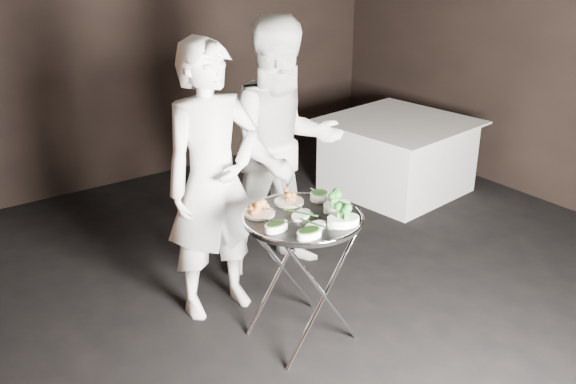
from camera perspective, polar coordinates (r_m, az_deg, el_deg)
floor at (r=4.16m, az=5.91°, el=-13.72°), size 6.00×7.00×0.05m
wall_back at (r=6.47m, az=-15.22°, el=13.61°), size 6.00×0.05×3.00m
tray_stand at (r=3.97m, az=1.28°, el=-7.15°), size 0.57×0.48×0.83m
serving_tray at (r=3.80m, az=1.33°, el=-2.31°), size 0.72×0.72×0.04m
potato_plate_a at (r=3.81m, az=-2.55°, el=-1.62°), size 0.18×0.18×0.07m
potato_plate_b at (r=3.96m, az=0.09°, el=-0.58°), size 0.18×0.18×0.07m
greens_bowl at (r=4.01m, az=2.85°, el=-0.26°), size 0.13×0.13×0.07m
asparagus_plate_a at (r=3.78m, az=1.16°, el=-1.98°), size 0.20×0.16×0.03m
asparagus_plate_b at (r=3.65m, az=2.43°, el=-2.97°), size 0.18×0.13×0.03m
spinach_bowl_a at (r=3.61m, az=-1.06°, el=-2.99°), size 0.16×0.11×0.06m
spinach_bowl_b at (r=3.54m, az=1.90°, el=-3.60°), size 0.16×0.10×0.06m
broccoli_bowl_a at (r=3.87m, az=4.37°, el=-1.16°), size 0.18×0.14×0.07m
broccoli_bowl_b at (r=3.69m, az=4.94°, el=-2.41°), size 0.23×0.20×0.08m
serving_utensils at (r=3.83m, az=0.92°, el=-1.11°), size 0.58×0.41×0.01m
waiter_left at (r=4.12m, az=-6.66°, el=0.87°), size 0.68×0.46×1.84m
waiter_right at (r=4.62m, az=-0.37°, el=3.83°), size 1.04×0.89×1.89m
dining_table at (r=6.34m, az=9.65°, el=3.21°), size 1.24×1.24×0.71m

